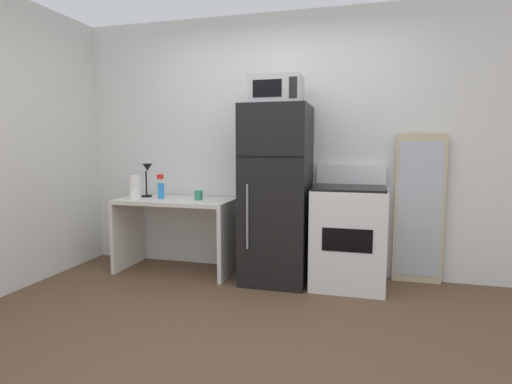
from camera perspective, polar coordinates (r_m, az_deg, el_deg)
The scene contains 11 objects.
ground_plane at distance 2.83m, azimuth -3.72°, elevation -20.55°, with size 12.00×12.00×0.00m, color brown.
wall_back_white at distance 4.16m, azimuth 3.70°, elevation 6.71°, with size 5.00×0.10×2.60m, color silver.
desk at distance 4.22m, azimuth -11.20°, elevation -3.99°, with size 1.18×0.59×0.75m.
desk_lamp at distance 4.38m, azimuth -15.16°, elevation 2.43°, with size 0.14×0.12×0.35m.
paper_towel_roll at distance 4.25m, azimuth -16.77°, elevation 0.63°, with size 0.11×0.11×0.24m, color white.
coffee_mug at distance 4.05m, azimuth -8.14°, elevation -0.47°, with size 0.08×0.08×0.10m, color #338C66.
spray_bottle at distance 4.22m, azimuth -13.31°, elevation 0.41°, with size 0.06×0.06×0.25m.
refrigerator at distance 3.81m, azimuth 2.93°, elevation -0.36°, with size 0.61×0.65×1.66m.
microwave at distance 3.79m, azimuth 2.95°, elevation 14.15°, with size 0.46×0.35×0.26m.
oven_range at distance 3.81m, azimuth 12.93°, elevation -6.07°, with size 0.65×0.61×1.10m.
leaning_mirror at distance 4.05m, azimuth 22.10°, elevation -2.28°, with size 0.44×0.03×1.40m.
Camera 1 is at (0.81, -2.38, 1.29)m, focal length 28.25 mm.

